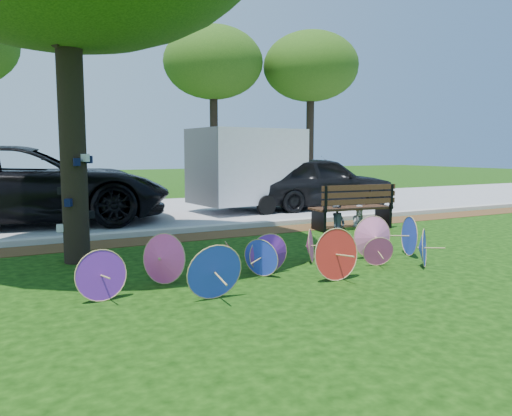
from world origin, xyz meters
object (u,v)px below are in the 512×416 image
(cargo_trailer, at_px, (247,166))
(person_right, at_px, (361,206))
(parasol_pile, at_px, (298,252))
(person_left, at_px, (338,203))
(dark_pickup, at_px, (318,182))
(black_van, at_px, (26,185))
(park_bench, at_px, (351,207))

(cargo_trailer, height_order, person_right, cargo_trailer)
(parasol_pile, bearing_deg, person_left, 45.76)
(parasol_pile, relative_size, dark_pickup, 1.19)
(black_van, distance_m, person_right, 8.72)
(parasol_pile, xyz_separation_m, black_van, (-3.48, 7.84, 0.68))
(cargo_trailer, xyz_separation_m, person_left, (0.40, -4.25, -0.81))
(parasol_pile, relative_size, cargo_trailer, 1.87)
(park_bench, bearing_deg, person_right, 13.78)
(dark_pickup, bearing_deg, person_left, 156.83)
(parasol_pile, distance_m, park_bench, 4.96)
(black_van, relative_size, person_left, 5.76)
(person_left, bearing_deg, dark_pickup, 40.37)
(person_left, distance_m, person_right, 0.71)
(dark_pickup, relative_size, park_bench, 2.46)
(cargo_trailer, bearing_deg, parasol_pile, -117.46)
(park_bench, bearing_deg, dark_pickup, 71.78)
(black_van, bearing_deg, park_bench, -114.25)
(cargo_trailer, bearing_deg, person_left, -91.26)
(black_van, distance_m, dark_pickup, 8.93)
(dark_pickup, distance_m, cargo_trailer, 2.60)
(parasol_pile, height_order, person_left, person_left)
(person_left, bearing_deg, black_van, 125.39)
(dark_pickup, xyz_separation_m, park_bench, (-1.77, -4.01, -0.33))
(person_left, bearing_deg, person_right, -21.42)
(black_van, relative_size, person_right, 6.78)
(person_left, height_order, person_right, person_left)
(cargo_trailer, bearing_deg, person_right, -82.12)
(cargo_trailer, xyz_separation_m, park_bench, (0.75, -4.30, -0.91))
(parasol_pile, relative_size, park_bench, 2.94)
(person_left, xyz_separation_m, person_right, (0.70, 0.00, -0.10))
(dark_pickup, xyz_separation_m, person_left, (-2.12, -3.96, -0.24))
(parasol_pile, bearing_deg, black_van, 113.96)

